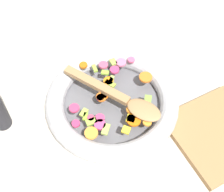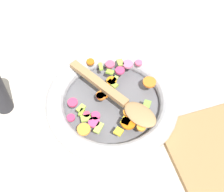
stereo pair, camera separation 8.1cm
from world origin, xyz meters
The scene contains 5 objects.
ground_plane centered at (0.00, 0.00, 0.00)m, with size 4.00×4.00×0.00m, color beige.
skillet centered at (0.00, 0.00, 0.02)m, with size 0.35×0.35×0.05m.
chopped_vegetables centered at (0.00, 0.00, 0.05)m, with size 0.27×0.26×0.01m.
wooden_spoon centered at (-0.02, -0.01, 0.06)m, with size 0.27×0.17×0.01m.
cutting_board centered at (-0.20, -0.20, 0.01)m, with size 0.22×0.22×0.02m.
Camera 2 is at (-0.44, 0.14, 0.71)m, focal length 50.00 mm.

